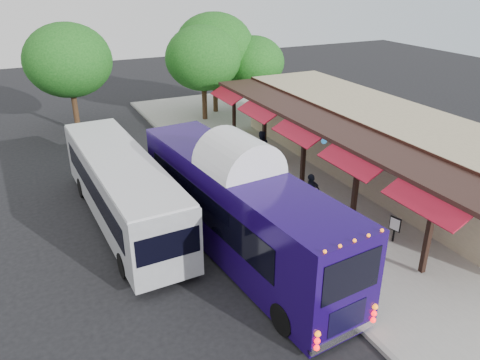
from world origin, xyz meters
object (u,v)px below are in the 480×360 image
ped_c (311,193)px  ped_d (210,146)px  city_bus (122,187)px  sign_board (395,225)px  ped_a (338,251)px  ped_b (261,148)px  coach_bus (239,205)px

ped_c → ped_d: 7.87m
city_bus → sign_board: bearing=-38.0°
ped_a → sign_board: bearing=28.2°
ped_b → ped_c: 6.02m
coach_bus → sign_board: bearing=-26.3°
ped_d → sign_board: (3.29, -11.24, -0.13)m
ped_b → ped_c: bearing=105.1°
ped_c → city_bus: bearing=-35.0°
ped_a → ped_c: bearing=82.7°
ped_d → sign_board: size_ratio=1.60×
ped_a → ped_b: (2.43, 10.36, -0.02)m
ped_d → sign_board: ped_d is taller
coach_bus → ped_b: size_ratio=6.28×
ped_a → ped_d: bearing=103.9°
ped_a → ped_d: ped_a is taller
ped_d → sign_board: 11.71m
coach_bus → ped_b: coach_bus is taller
coach_bus → city_bus: 5.58m
ped_a → ped_d: 12.07m
ped_b → city_bus: bearing=41.3°
ped_d → sign_board: bearing=133.3°
ped_a → ped_c: 4.71m
coach_bus → ped_a: size_ratio=6.17×
ped_c → ped_d: ped_c is taller
coach_bus → ped_d: size_ratio=7.02×
coach_bus → sign_board: size_ratio=11.23×
ped_b → ped_d: 2.89m
ped_c → ped_a: bearing=54.9°
coach_bus → ped_b: 8.84m
ped_b → coach_bus: bearing=78.2°
ped_c → ped_b: bearing=-110.0°
ped_a → ped_b: bearing=91.2°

